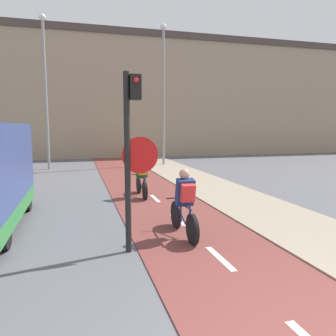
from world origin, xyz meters
TOP-DOWN VIEW (x-y plane):
  - building_row_background at (0.00, 24.74)m, footprint 60.00×5.20m
  - traffic_light_pole at (-1.41, 3.79)m, footprint 0.67×0.25m
  - street_lamp_far at (-3.88, 16.82)m, footprint 0.36×0.36m
  - street_lamp_sidewalk at (2.64, 16.97)m, footprint 0.36×0.36m
  - cyclist_near at (-0.23, 4.31)m, footprint 0.46×1.75m
  - cyclist_far at (-0.34, 8.43)m, footprint 0.46×1.69m

SIDE VIEW (x-z plane):
  - cyclist_far at x=-0.34m, z-range -0.02..1.41m
  - cyclist_near at x=-0.23m, z-range -0.02..1.43m
  - traffic_light_pole at x=-1.41m, z-range 0.39..3.66m
  - building_row_background at x=0.00m, z-range 0.01..9.36m
  - street_lamp_far at x=-3.88m, z-range 0.79..8.91m
  - street_lamp_sidewalk at x=2.64m, z-range 0.80..8.98m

